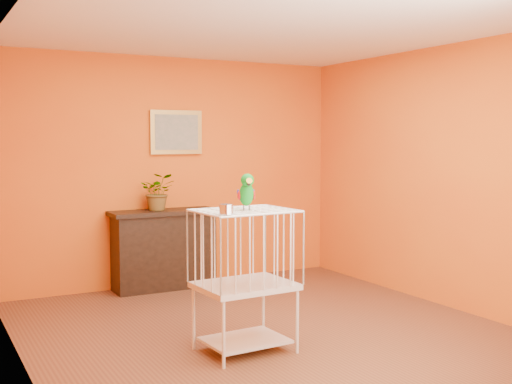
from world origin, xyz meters
TOP-DOWN VIEW (x-y plane):
  - ground at (0.00, 0.00)m, footprint 4.50×4.50m
  - room_shell at (0.00, 0.00)m, footprint 4.50×4.50m
  - console_cabinet at (-0.23, 2.04)m, footprint 1.19×0.43m
  - potted_plant at (-0.29, 2.00)m, footprint 0.50×0.52m
  - framed_picture at (0.00, 2.22)m, footprint 0.62×0.04m
  - birdcage at (-0.41, -0.29)m, footprint 0.75×0.59m
  - feed_cup at (-0.67, -0.51)m, footprint 0.10×0.10m
  - parrot at (-0.41, -0.31)m, footprint 0.15×0.26m

SIDE VIEW (x-z plane):
  - ground at x=0.00m, z-range 0.00..0.00m
  - console_cabinet at x=-0.23m, z-range 0.00..0.88m
  - birdcage at x=-0.41m, z-range 0.02..1.14m
  - potted_plant at x=-0.29m, z-range 0.88..1.21m
  - feed_cup at x=-0.67m, z-range 1.12..1.20m
  - parrot at x=-0.41m, z-range 1.12..1.41m
  - room_shell at x=0.00m, z-range -0.67..3.83m
  - framed_picture at x=0.00m, z-range 1.50..2.00m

